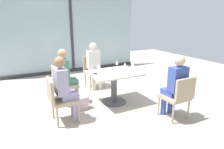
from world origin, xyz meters
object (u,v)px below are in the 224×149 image
(chair_far_left, at_px, (62,83))
(coffee_cup, at_px, (124,73))
(person_far_left, at_px, (66,73))
(dining_table_main, at_px, (114,80))
(wine_glass_3, at_px, (99,66))
(person_front_right, at_px, (175,83))
(chair_side_end, at_px, (59,97))
(chair_near_window, at_px, (93,70))
(wine_glass_0, at_px, (133,64))
(wine_glass_2, at_px, (117,62))
(cell_phone_on_table, at_px, (95,74))
(person_near_window, at_px, (94,63))
(wine_glass_1, at_px, (125,65))
(handbag_0, at_px, (81,103))
(person_side_end, at_px, (65,86))
(chair_front_right, at_px, (178,95))

(chair_far_left, distance_m, coffee_cup, 1.42)
(person_far_left, bearing_deg, dining_table_main, -27.70)
(wine_glass_3, bearing_deg, person_front_right, -53.70)
(person_far_left, distance_m, coffee_cup, 1.30)
(chair_side_end, height_order, person_far_left, person_far_left)
(chair_near_window, xyz_separation_m, wine_glass_0, (0.50, -1.27, 0.37))
(chair_far_left, bearing_deg, person_far_left, -0.00)
(wine_glass_2, height_order, cell_phone_on_table, wine_glass_2)
(cell_phone_on_table, bearing_deg, person_near_window, 55.00)
(wine_glass_0, relative_size, cell_phone_on_table, 1.28)
(coffee_cup, bearing_deg, person_front_right, -53.65)
(chair_side_end, relative_size, wine_glass_1, 4.70)
(chair_near_window, bearing_deg, cell_phone_on_table, -109.72)
(person_far_left, bearing_deg, chair_side_end, -113.69)
(cell_phone_on_table, xyz_separation_m, handbag_0, (-0.37, -0.09, -0.59))
(chair_far_left, relative_size, wine_glass_2, 4.70)
(chair_near_window, xyz_separation_m, wine_glass_3, (-0.29, -1.08, 0.37))
(chair_near_window, distance_m, wine_glass_0, 1.42)
(chair_far_left, distance_m, wine_glass_0, 1.68)
(person_side_end, distance_m, wine_glass_3, 1.08)
(dining_table_main, height_order, chair_far_left, chair_far_left)
(wine_glass_2, relative_size, coffee_cup, 2.06)
(dining_table_main, xyz_separation_m, wine_glass_0, (0.50, -0.00, 0.33))
(chair_front_right, relative_size, wine_glass_1, 4.70)
(chair_front_right, distance_m, handbag_0, 2.00)
(chair_far_left, bearing_deg, wine_glass_0, -17.93)
(chair_near_window, bearing_deg, chair_side_end, -129.50)
(chair_side_end, relative_size, coffee_cup, 9.67)
(wine_glass_0, height_order, wine_glass_1, same)
(wine_glass_0, relative_size, wine_glass_1, 1.00)
(dining_table_main, xyz_separation_m, person_near_window, (-0.00, 1.16, 0.17))
(chair_near_window, xyz_separation_m, person_far_left, (-0.95, -0.77, 0.20))
(dining_table_main, distance_m, chair_far_left, 1.18)
(wine_glass_1, relative_size, wine_glass_3, 1.00)
(wine_glass_2, bearing_deg, wine_glass_0, -53.98)
(chair_front_right, xyz_separation_m, wine_glass_0, (-0.21, 1.26, 0.37))
(person_near_window, bearing_deg, chair_side_end, -131.49)
(wine_glass_3, bearing_deg, cell_phone_on_table, -140.94)
(person_side_end, relative_size, coffee_cup, 14.00)
(chair_far_left, xyz_separation_m, person_near_window, (1.06, 0.66, 0.20))
(chair_near_window, relative_size, coffee_cup, 9.67)
(person_near_window, height_order, wine_glass_2, person_near_window)
(chair_near_window, height_order, cell_phone_on_table, chair_near_window)
(chair_far_left, height_order, person_far_left, person_far_left)
(chair_front_right, xyz_separation_m, coffee_cup, (-0.63, 0.97, 0.28))
(wine_glass_3, distance_m, handbag_0, 0.91)
(chair_near_window, relative_size, wine_glass_3, 4.70)
(person_front_right, distance_m, wine_glass_3, 1.69)
(chair_near_window, bearing_deg, chair_front_right, -74.42)
(chair_front_right, relative_size, wine_glass_0, 4.70)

